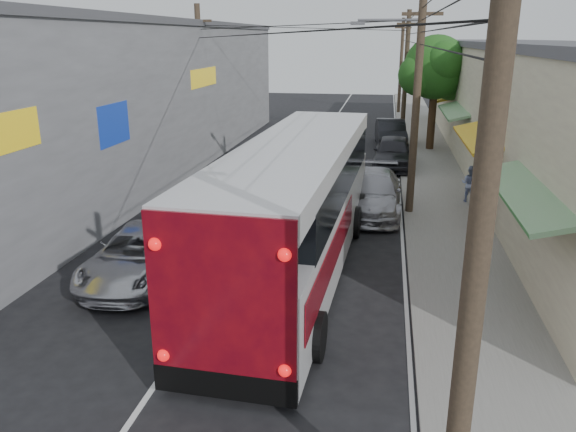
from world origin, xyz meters
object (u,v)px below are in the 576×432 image
at_px(parked_car_far, 391,133).
at_px(pedestrian_far, 470,184).
at_px(jeepney, 140,255).
at_px(coach_bus, 298,205).
at_px(pedestrian_near, 482,205).
at_px(parked_car_mid, 393,152).
at_px(parked_suv, 373,193).

relative_size(parked_car_far, pedestrian_far, 3.28).
height_order(parked_car_far, pedestrian_far, pedestrian_far).
height_order(jeepney, pedestrian_far, pedestrian_far).
xyz_separation_m(coach_bus, pedestrian_near, (5.76, 4.58, -1.05)).
relative_size(parked_car_far, pedestrian_near, 3.15).
bearing_deg(parked_car_mid, parked_suv, -94.17).
height_order(coach_bus, parked_suv, coach_bus).
bearing_deg(pedestrian_far, parked_suv, 54.64).
height_order(coach_bus, pedestrian_near, coach_bus).
relative_size(coach_bus, parked_car_far, 2.71).
bearing_deg(parked_suv, parked_car_far, 87.88).
bearing_deg(parked_suv, jeepney, -129.50).
distance_m(parked_car_mid, parked_car_far, 6.34).
relative_size(parked_suv, parked_car_far, 1.10).
xyz_separation_m(jeepney, parked_suv, (6.19, 7.33, 0.09)).
relative_size(parked_suv, parked_car_mid, 1.12).
distance_m(coach_bus, jeepney, 4.60).
xyz_separation_m(coach_bus, parked_suv, (1.96, 6.01, -1.16)).
relative_size(coach_bus, parked_car_mid, 2.74).
xyz_separation_m(parked_car_mid, pedestrian_far, (3.00, -6.18, 0.04)).
bearing_deg(parked_car_mid, pedestrian_far, -62.51).
relative_size(jeepney, parked_car_mid, 1.03).
height_order(parked_car_mid, pedestrian_far, parked_car_mid).
height_order(parked_suv, parked_car_far, parked_car_far).
height_order(jeepney, parked_car_far, parked_car_far).
bearing_deg(jeepney, pedestrian_far, 38.71).
bearing_deg(pedestrian_near, coach_bus, 57.20).
relative_size(parked_car_mid, parked_car_far, 0.99).
bearing_deg(parked_car_mid, coach_bus, -99.63).
distance_m(jeepney, parked_car_mid, 16.76).
bearing_deg(parked_car_far, pedestrian_near, -83.36).
xyz_separation_m(jeepney, parked_car_far, (6.87, 21.57, 0.11)).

